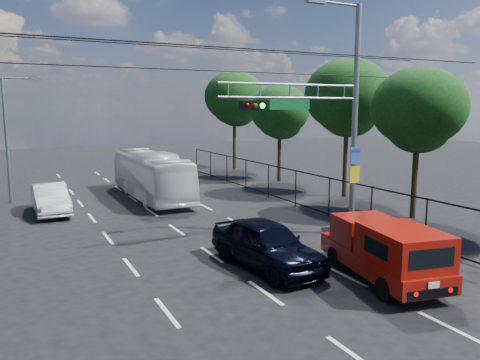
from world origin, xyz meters
TOP-DOWN VIEW (x-y plane):
  - ground at (0.00, 0.00)m, footprint 120.00×120.00m
  - lane_markings at (-0.00, 14.00)m, footprint 6.12×38.00m
  - signal_mast at (5.28, 7.99)m, footprint 6.43×0.39m
  - streetlight_left at (-6.33, 22.00)m, footprint 2.09×0.22m
  - utility_wires at (0.00, 8.83)m, footprint 22.00×5.04m
  - fence_right at (7.60, 12.17)m, footprint 0.06×34.03m
  - tree_right_b at (11.22, 9.02)m, footprint 4.50×4.50m
  - tree_right_c at (11.82, 15.02)m, footprint 5.10×5.10m
  - tree_right_d at (11.42, 22.02)m, footprint 4.32×4.32m
  - tree_right_e at (11.62, 30.02)m, footprint 5.28×5.28m
  - red_pickup at (3.81, 3.23)m, footprint 2.74×5.34m
  - navy_hatchback at (1.12, 5.90)m, footprint 2.46×5.00m
  - white_bus at (1.10, 19.83)m, footprint 2.32×9.93m
  - white_van at (-4.70, 18.03)m, footprint 1.67×4.54m

SIDE VIEW (x-z plane):
  - ground at x=0.00m, z-range 0.00..0.00m
  - lane_markings at x=0.00m, z-range 0.00..0.01m
  - white_van at x=-4.70m, z-range 0.00..1.49m
  - navy_hatchback at x=1.12m, z-range 0.00..1.64m
  - red_pickup at x=3.81m, z-range 0.06..1.97m
  - fence_right at x=7.60m, z-range 0.03..2.03m
  - white_bus at x=1.10m, z-range 0.00..2.77m
  - streetlight_left at x=-6.33m, z-range 0.40..7.48m
  - tree_right_d at x=11.42m, z-range 1.34..8.36m
  - tree_right_b at x=11.22m, z-range 1.40..8.71m
  - signal_mast at x=5.28m, z-range 0.49..9.99m
  - tree_right_c at x=11.82m, z-range 1.59..9.88m
  - tree_right_e at x=11.62m, z-range 1.65..10.23m
  - utility_wires at x=0.00m, z-range 6.86..7.60m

